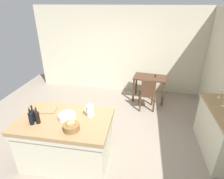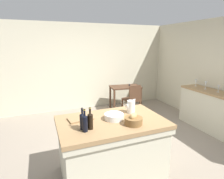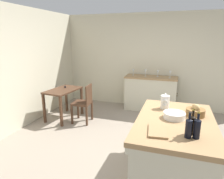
{
  "view_description": "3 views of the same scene",
  "coord_description": "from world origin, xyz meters",
  "views": [
    {
      "loc": [
        0.73,
        -3.05,
        2.68
      ],
      "look_at": [
        0.12,
        0.5,
        0.94
      ],
      "focal_mm": 29.28,
      "sensor_mm": 36.0,
      "label": 1
    },
    {
      "loc": [
        -1.43,
        -3.06,
        2.0
      ],
      "look_at": [
        -0.01,
        0.53,
        1.05
      ],
      "focal_mm": 29.81,
      "sensor_mm": 36.0,
      "label": 2
    },
    {
      "loc": [
        -3.09,
        -0.64,
        1.95
      ],
      "look_at": [
        0.17,
        0.43,
        1.06
      ],
      "focal_mm": 32.19,
      "sensor_mm": 36.0,
      "label": 3
    }
  ],
  "objects": [
    {
      "name": "writing_desk",
      "position": [
        0.98,
        1.94,
        0.62
      ],
      "size": [
        0.96,
        0.66,
        0.79
      ],
      "color": "#472D1E",
      "rests_on": "ground"
    },
    {
      "name": "wine_glass_middle",
      "position": [
        2.27,
        0.17,
        1.06
      ],
      "size": [
        0.07,
        0.07,
        0.19
      ],
      "color": "white",
      "rests_on": "side_cabinet"
    },
    {
      "name": "wine_bottle_amber",
      "position": [
        -0.96,
        -0.81,
        1.02
      ],
      "size": [
        0.07,
        0.07,
        0.29
      ],
      "color": "black",
      "rests_on": "island_table"
    },
    {
      "name": "ground_plane",
      "position": [
        0.0,
        0.0,
        0.0
      ],
      "size": [
        6.76,
        6.76,
        0.0
      ],
      "primitive_type": "plane",
      "color": "gray"
    },
    {
      "name": "cutting_board",
      "position": [
        -0.92,
        -0.49,
        0.91
      ],
      "size": [
        0.38,
        0.25,
        0.02
      ],
      "primitive_type": "cube",
      "rotation": [
        0.0,
        0.0,
        0.12
      ],
      "color": "#99754C",
      "rests_on": "island_table"
    },
    {
      "name": "wine_bottle_green",
      "position": [
        -0.94,
        -0.89,
        1.02
      ],
      "size": [
        0.07,
        0.07,
        0.3
      ],
      "color": "black",
      "rests_on": "island_table"
    },
    {
      "name": "wall_right",
      "position": [
        2.6,
        0.0,
        1.3
      ],
      "size": [
        0.12,
        5.2,
        2.6
      ],
      "primitive_type": "cube",
      "color": "beige",
      "rests_on": "ground"
    },
    {
      "name": "wall_back",
      "position": [
        0.0,
        2.6,
        1.3
      ],
      "size": [
        5.32,
        0.12,
        2.6
      ],
      "primitive_type": "cube",
      "color": "beige",
      "rests_on": "ground"
    },
    {
      "name": "wine_glass_right",
      "position": [
        2.31,
        0.51,
        1.05
      ],
      "size": [
        0.07,
        0.07,
        0.17
      ],
      "color": "white",
      "rests_on": "side_cabinet"
    },
    {
      "name": "wine_bottle_dark",
      "position": [
        -0.86,
        -0.85,
        1.02
      ],
      "size": [
        0.07,
        0.07,
        0.3
      ],
      "color": "black",
      "rests_on": "island_table"
    },
    {
      "name": "bread_basket",
      "position": [
        -0.26,
        -0.92,
        0.96
      ],
      "size": [
        0.25,
        0.25,
        0.17
      ],
      "color": "brown",
      "rests_on": "island_table"
    },
    {
      "name": "pitcher",
      "position": [
        -0.09,
        -0.5,
        1.01
      ],
      "size": [
        0.17,
        0.13,
        0.24
      ],
      "color": "white",
      "rests_on": "island_table"
    },
    {
      "name": "side_cabinet",
      "position": [
        2.26,
        0.01,
        0.47
      ],
      "size": [
        0.52,
        1.4,
        0.94
      ],
      "color": "#99754C",
      "rests_on": "ground"
    },
    {
      "name": "wooden_chair",
      "position": [
        0.93,
        1.36,
        0.5
      ],
      "size": [
        0.43,
        0.43,
        0.91
      ],
      "color": "#472D1E",
      "rests_on": "ground"
    },
    {
      "name": "wash_bowl",
      "position": [
        -0.45,
        -0.65,
        0.94
      ],
      "size": [
        0.29,
        0.29,
        0.08
      ],
      "primitive_type": "cylinder",
      "color": "white",
      "rests_on": "island_table"
    },
    {
      "name": "wine_glass_left",
      "position": [
        2.3,
        -0.15,
        1.05
      ],
      "size": [
        0.07,
        0.07,
        0.17
      ],
      "color": "white",
      "rests_on": "side_cabinet"
    },
    {
      "name": "island_table",
      "position": [
        -0.49,
        -0.67,
        0.49
      ],
      "size": [
        1.57,
        1.0,
        0.9
      ],
      "color": "#99754C",
      "rests_on": "ground"
    }
  ]
}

